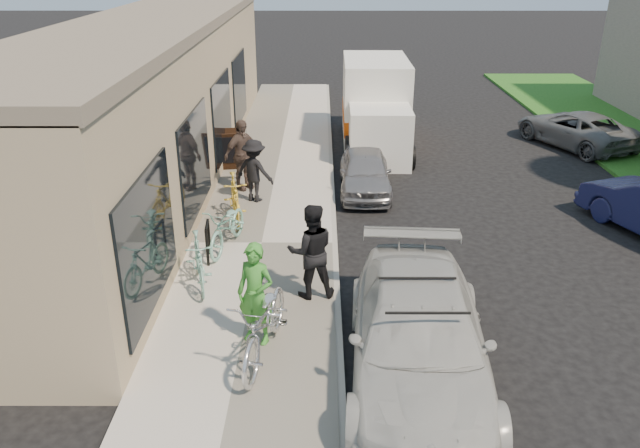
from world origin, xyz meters
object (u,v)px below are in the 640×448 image
object	(u,v)px
bystander_b	(242,155)
sedan_white	(418,337)
far_car_gray	(575,129)
man_standing	(311,251)
tandem_bike	(266,323)
sandwich_board	(232,150)
moving_truck	(376,108)
cruiser_bike_c	(235,199)
bike_rack	(208,238)
cruiser_bike_b	(228,227)
bystander_a	(254,171)
woman_rider	(256,294)
sedan_silver	(365,172)
cruiser_bike_a	(199,261)

from	to	relation	value
bystander_b	sedan_white	bearing A→B (deg)	-110.80
far_car_gray	man_standing	xyz separation A→B (m)	(-8.36, -9.82, 0.45)
tandem_bike	man_standing	size ratio (longest dim) A/B	1.25
sandwich_board	moving_truck	bearing A→B (deg)	26.19
moving_truck	cruiser_bike_c	distance (m)	7.67
cruiser_bike_c	sedan_white	bearing A→B (deg)	-70.81
bike_rack	tandem_bike	size ratio (longest dim) A/B	0.36
cruiser_bike_b	bike_rack	bearing A→B (deg)	-107.49
bike_rack	man_standing	world-z (taller)	man_standing
far_car_gray	cruiser_bike_b	distance (m)	12.82
cruiser_bike_c	bystander_b	bearing A→B (deg)	79.85
bike_rack	cruiser_bike_b	size ratio (longest dim) A/B	0.43
far_car_gray	man_standing	distance (m)	12.90
far_car_gray	bystander_a	distance (m)	11.11
moving_truck	woman_rider	size ratio (longest dim) A/B	3.23
sedan_silver	cruiser_bike_a	distance (m)	6.25
woman_rider	man_standing	size ratio (longest dim) A/B	0.96
man_standing	cruiser_bike_b	bearing A→B (deg)	-56.17
man_standing	far_car_gray	bearing A→B (deg)	-138.72
cruiser_bike_a	bystander_a	world-z (taller)	bystander_a
bystander_a	woman_rider	bearing A→B (deg)	123.55
moving_truck	bystander_a	xyz separation A→B (m)	(-3.37, -5.45, -0.25)
moving_truck	bystander_b	bearing A→B (deg)	-128.31
bike_rack	man_standing	xyz separation A→B (m)	(2.06, -1.38, 0.40)
bystander_b	moving_truck	bearing A→B (deg)	5.67
bystander_a	sedan_silver	bearing A→B (deg)	-132.35
man_standing	sedan_white	bearing A→B (deg)	117.67
tandem_bike	bystander_a	size ratio (longest dim) A/B	1.41
bystander_b	cruiser_bike_a	bearing A→B (deg)	-137.35
moving_truck	cruiser_bike_b	bearing A→B (deg)	-113.25
bike_rack	far_car_gray	size ratio (longest dim) A/B	0.19
moving_truck	bystander_b	xyz separation A→B (m)	(-3.77, -4.60, -0.12)
moving_truck	far_car_gray	world-z (taller)	moving_truck
sandwich_board	moving_truck	size ratio (longest dim) A/B	0.20
moving_truck	tandem_bike	size ratio (longest dim) A/B	2.49
woman_rider	sedan_silver	bearing A→B (deg)	96.32
sedan_white	bystander_b	size ratio (longest dim) A/B	2.78
man_standing	cruiser_bike_a	bearing A→B (deg)	-18.20
far_car_gray	tandem_bike	bearing A→B (deg)	28.61
cruiser_bike_a	bystander_a	xyz separation A→B (m)	(0.61, 4.25, 0.29)
bike_rack	bystander_b	distance (m)	4.11
bike_rack	cruiser_bike_c	world-z (taller)	cruiser_bike_c
sandwich_board	cruiser_bike_a	size ratio (longest dim) A/B	0.68
sedan_white	bystander_b	world-z (taller)	bystander_b
man_standing	cruiser_bike_b	size ratio (longest dim) A/B	0.95
sedan_white	moving_truck	bearing A→B (deg)	92.81
bystander_a	moving_truck	bearing A→B (deg)	-94.01
sedan_silver	man_standing	distance (m)	5.78
tandem_bike	woman_rider	distance (m)	0.52
woman_rider	cruiser_bike_b	size ratio (longest dim) A/B	0.92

